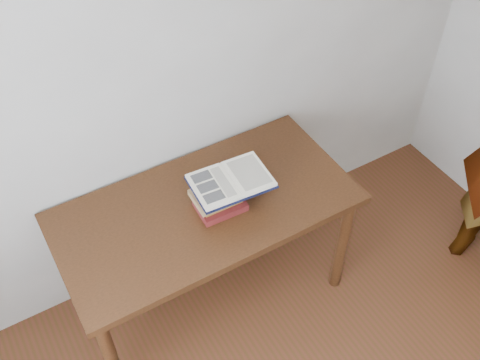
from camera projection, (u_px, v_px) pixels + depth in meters
desk at (206, 219)px, 2.68m from camera, size 1.41×0.70×0.75m
book_stack at (220, 197)px, 2.56m from camera, size 0.26×0.18×0.12m
open_book at (231, 181)px, 2.54m from camera, size 0.37×0.27×0.03m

